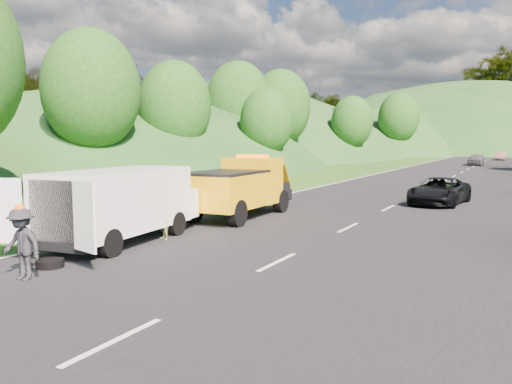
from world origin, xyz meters
The scene contains 14 objects.
ground centered at (0.00, 0.00, 0.00)m, with size 320.00×320.00×0.00m, color #38661E.
road_surface centered at (3.00, 40.00, 0.01)m, with size 14.00×200.00×0.02m, color black.
tree_line_left centered at (-19.00, 60.00, 0.00)m, with size 14.00×140.00×14.00m, color #31601C, non-canonical shape.
tow_truck centered at (-1.84, 4.31, 1.29)m, with size 2.58×6.23×2.63m.
white_van centered at (-2.49, -2.01, 1.33)m, with size 3.61×6.88×2.35m.
woman centered at (-2.64, 0.25, 0.00)m, with size 0.64×0.47×1.74m, color white.
child centered at (-1.60, -1.05, 0.00)m, with size 0.43×0.34×0.89m, color tan.
worker centered at (-1.48, -6.36, 0.00)m, with size 1.10×0.63×1.70m, color black.
suitcase centered at (-5.22, 0.24, 0.28)m, with size 0.35×0.19×0.56m, color #64614B.
spare_tire centered at (-1.88, -5.29, 0.00)m, with size 0.70×0.70×0.20m, color black.
passing_suv centered at (4.90, 12.78, 0.00)m, with size 2.24×4.85×1.35m, color black.
dist_car_a centered at (2.91, 55.91, 0.00)m, with size 1.82×4.54×1.55m, color #4B4A4F.
dist_car_b centered at (4.90, 75.15, 0.00)m, with size 1.45×4.15×1.37m, color brown.
dist_car_c centered at (1.79, 96.72, 0.00)m, with size 2.24×5.51×1.60m, color #A15650.
Camera 1 is at (8.76, -13.75, 3.28)m, focal length 35.00 mm.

